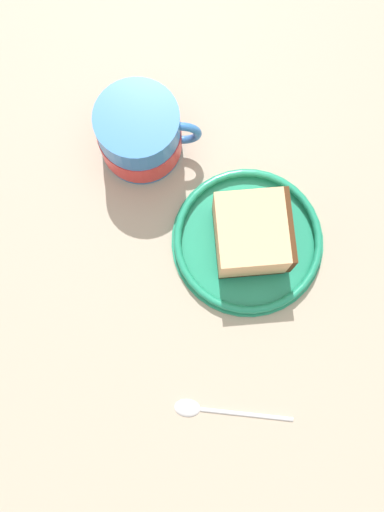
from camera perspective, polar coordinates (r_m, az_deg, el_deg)
The scene contains 5 objects.
ground_plane at distance 73.37cm, azimuth 3.10°, elevation 0.19°, with size 116.94×116.94×3.89cm, color tan.
small_plate at distance 71.15cm, azimuth 5.37°, elevation 1.51°, with size 18.26×18.26×1.62cm.
cake_slice at distance 68.26cm, azimuth 5.83°, elevation 2.13°, with size 11.77×11.86×6.20cm.
tea_mug at distance 72.10cm, azimuth -4.90°, elevation 11.60°, with size 10.97×10.01×8.61cm.
teaspoon at distance 69.36cm, azimuth 1.58°, elevation -14.58°, with size 10.65×10.25×0.80cm.
Camera 1 is at (12.71, 9.99, 69.62)cm, focal length 41.71 mm.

